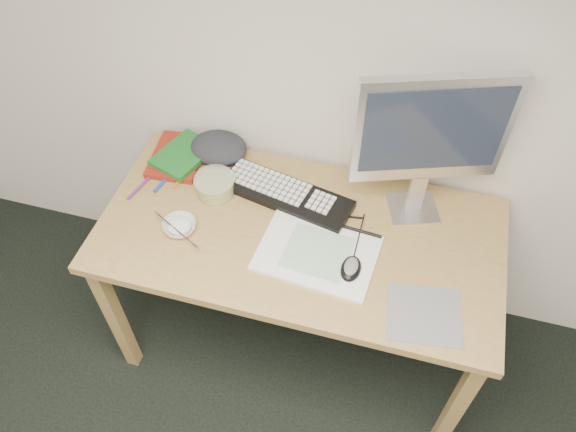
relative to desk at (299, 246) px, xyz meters
name	(u,v)px	position (x,y,z in m)	size (l,w,h in m)	color
desk	(299,246)	(0.00, 0.00, 0.00)	(1.40, 0.70, 0.75)	tan
mousepad	(424,314)	(0.46, -0.21, 0.08)	(0.23, 0.21, 0.00)	gray
sketchpad	(317,253)	(0.08, -0.08, 0.09)	(0.39, 0.28, 0.01)	white
keyboard	(287,195)	(-0.09, 0.14, 0.10)	(0.49, 0.15, 0.03)	black
monitor	(431,134)	(0.36, 0.21, 0.44)	(0.47, 0.20, 0.57)	silver
mouse	(351,267)	(0.20, -0.12, 0.11)	(0.07, 0.11, 0.04)	black
rice_bowl	(180,227)	(-0.40, -0.10, 0.10)	(0.12, 0.12, 0.04)	white
chopsticks	(176,230)	(-0.40, -0.13, 0.12)	(0.02, 0.02, 0.22)	silver
fruit_tub	(215,186)	(-0.34, 0.10, 0.12)	(0.15, 0.15, 0.07)	#E5BB50
book_red	(178,157)	(-0.55, 0.23, 0.09)	(0.19, 0.25, 0.03)	maroon
book_green	(184,154)	(-0.52, 0.22, 0.12)	(0.16, 0.22, 0.02)	#1A6823
cloth_lump	(219,148)	(-0.40, 0.29, 0.12)	(0.19, 0.15, 0.08)	#282A31
pencil_pink	(304,228)	(0.01, 0.02, 0.09)	(0.01, 0.01, 0.20)	#D76B97
pencil_tan	(296,212)	(-0.03, 0.08, 0.09)	(0.01, 0.01, 0.19)	tan
pencil_black	(334,215)	(0.10, 0.10, 0.09)	(0.01, 0.01, 0.20)	black
marker_blue	(165,179)	(-0.55, 0.10, 0.09)	(0.01, 0.01, 0.14)	#1F40AA
marker_orange	(183,177)	(-0.49, 0.13, 0.09)	(0.01, 0.01, 0.13)	orange
marker_purple	(139,188)	(-0.62, 0.04, 0.09)	(0.01, 0.01, 0.13)	#6D217B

